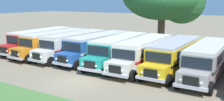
{
  "coord_description": "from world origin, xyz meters",
  "views": [
    {
      "loc": [
        12.91,
        -15.41,
        6.5
      ],
      "look_at": [
        0.0,
        5.96,
        1.6
      ],
      "focal_mm": 40.39,
      "sensor_mm": 36.0,
      "label": 1
    }
  ],
  "objects": [
    {
      "name": "parked_bus_slot_7",
      "position": [
        8.98,
        7.41,
        1.58
      ],
      "size": [
        2.73,
        10.85,
        2.82
      ],
      "rotation": [
        0.0,
        0.0,
        -1.58
      ],
      "color": "#9E9993",
      "rests_on": "ground_plane"
    },
    {
      "name": "parked_bus_slot_4",
      "position": [
        0.02,
        7.46,
        1.58
      ],
      "size": [
        3.07,
        10.89,
        2.82
      ],
      "rotation": [
        0.0,
        0.0,
        -1.53
      ],
      "color": "teal",
      "rests_on": "ground_plane"
    },
    {
      "name": "parked_bus_slot_0",
      "position": [
        -12.05,
        7.78,
        1.58
      ],
      "size": [
        2.85,
        10.86,
        2.82
      ],
      "rotation": [
        0.0,
        0.0,
        -1.55
      ],
      "color": "red",
      "rests_on": "ground_plane"
    },
    {
      "name": "parked_bus_slot_6",
      "position": [
        5.95,
        7.72,
        1.58
      ],
      "size": [
        2.86,
        10.86,
        2.82
      ],
      "rotation": [
        0.0,
        0.0,
        -1.59
      ],
      "color": "yellow",
      "rests_on": "ground_plane"
    },
    {
      "name": "parked_bus_slot_2",
      "position": [
        -6.13,
        7.49,
        1.58
      ],
      "size": [
        3.03,
        10.89,
        2.82
      ],
      "rotation": [
        0.0,
        0.0,
        -1.61
      ],
      "color": "silver",
      "rests_on": "ground_plane"
    },
    {
      "name": "parked_bus_slot_3",
      "position": [
        -2.99,
        7.76,
        1.58
      ],
      "size": [
        2.99,
        10.88,
        2.82
      ],
      "rotation": [
        0.0,
        0.0,
        -1.6
      ],
      "color": "#23519E",
      "rests_on": "ground_plane"
    },
    {
      "name": "parked_bus_slot_5",
      "position": [
        2.9,
        7.31,
        1.58
      ],
      "size": [
        2.71,
        10.84,
        2.82
      ],
      "rotation": [
        0.0,
        0.0,
        -1.57
      ],
      "color": "silver",
      "rests_on": "ground_plane"
    },
    {
      "name": "parked_bus_slot_1",
      "position": [
        -8.97,
        7.2,
        1.58
      ],
      "size": [
        3.16,
        10.9,
        2.82
      ],
      "rotation": [
        0.0,
        0.0,
        -1.62
      ],
      "color": "orange",
      "rests_on": "ground_plane"
    },
    {
      "name": "ground_plane",
      "position": [
        0.0,
        0.0,
        0.0
      ],
      "size": [
        220.0,
        220.0,
        0.0
      ],
      "primitive_type": "plane",
      "color": "#84755B"
    }
  ]
}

